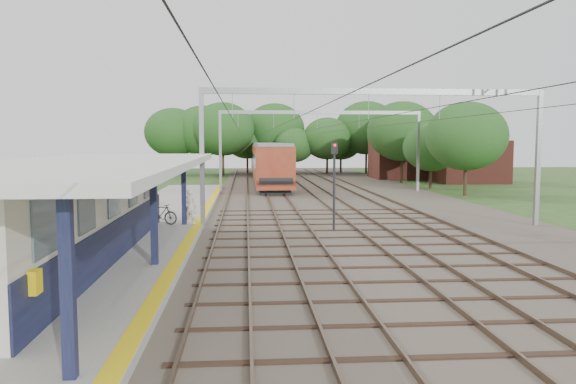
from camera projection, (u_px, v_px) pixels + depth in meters
name	position (u px, v px, depth m)	size (l,w,h in m)	color
ground	(370.00, 331.00, 13.10)	(160.00, 160.00, 0.00)	#2D4C1E
ballast_bed	(335.00, 198.00, 43.19)	(18.00, 90.00, 0.10)	#473D33
platform	(148.00, 231.00, 26.43)	(5.00, 52.00, 0.35)	gray
yellow_stripe	(196.00, 227.00, 26.58)	(0.45, 52.00, 0.01)	yellow
station_building	(70.00, 211.00, 19.21)	(3.41, 18.00, 3.40)	beige
canopy	(94.00, 165.00, 18.15)	(6.40, 20.00, 3.44)	#101535
rail_tracks	(303.00, 197.00, 42.99)	(11.80, 88.00, 0.15)	brown
catenary_system	(338.00, 125.00, 37.97)	(17.22, 88.00, 7.00)	gray
tree_band	(300.00, 137.00, 69.67)	(31.72, 30.88, 8.82)	#382619
house_near	(469.00, 155.00, 60.09)	(7.00, 6.12, 7.89)	brown
house_far	(407.00, 151.00, 65.65)	(8.00, 6.12, 8.66)	brown
person	(190.00, 207.00, 27.47)	(0.63, 0.41, 1.73)	silver
bicycle	(161.00, 214.00, 27.39)	(0.49, 1.74, 1.04)	black
train	(267.00, 160.00, 63.46)	(3.16, 39.35, 4.14)	black
signal_post	(334.00, 176.00, 26.84)	(0.33, 0.29, 4.34)	black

